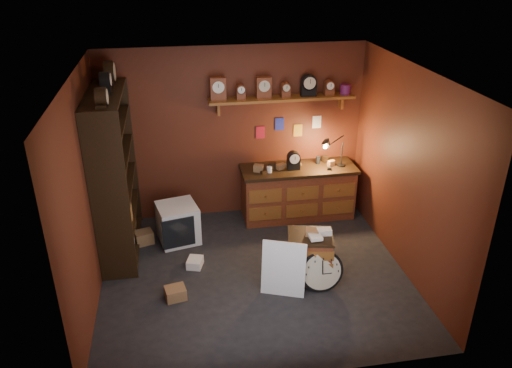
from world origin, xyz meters
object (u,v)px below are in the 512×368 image
(shelving_unit, at_px, (112,169))
(low_cabinet, at_px, (310,255))
(big_round_clock, at_px, (321,271))
(workbench, at_px, (298,189))

(shelving_unit, bearing_deg, low_cabinet, -25.41)
(shelving_unit, xyz_separation_m, big_round_clock, (2.58, -1.43, -0.98))
(workbench, height_order, big_round_clock, workbench)
(low_cabinet, height_order, big_round_clock, low_cabinet)
(shelving_unit, distance_m, low_cabinet, 2.89)
(workbench, distance_m, big_round_clock, 1.94)
(workbench, distance_m, low_cabinet, 1.70)
(shelving_unit, distance_m, big_round_clock, 3.10)
(shelving_unit, height_order, low_cabinet, shelving_unit)
(shelving_unit, height_order, workbench, shelving_unit)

